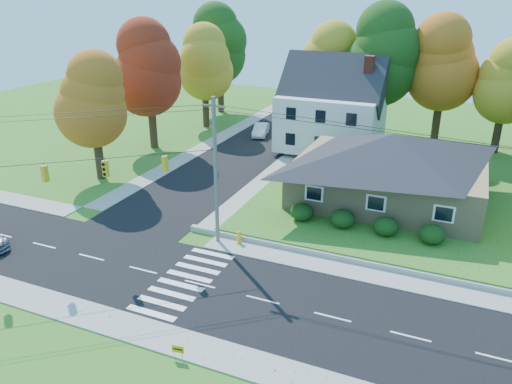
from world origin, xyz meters
TOP-DOWN VIEW (x-y plane):
  - ground at (0.00, 0.00)m, footprint 120.00×120.00m
  - road_main at (0.00, 0.00)m, footprint 90.00×8.00m
  - road_cross at (-8.00, 26.00)m, footprint 8.00×44.00m
  - sidewalk_north at (0.00, 5.00)m, footprint 90.00×2.00m
  - sidewalk_south at (0.00, -5.00)m, footprint 90.00×2.00m
  - lawn at (13.00, 21.00)m, footprint 30.00×30.00m
  - ranch_house at (8.00, 16.00)m, footprint 14.60×10.60m
  - colonial_house at (0.04, 28.00)m, footprint 10.40×8.40m
  - hedge_row at (7.50, 9.80)m, footprint 10.70×1.70m
  - traffic_infrastructure at (-0.15, 1.35)m, footprint 38.10×10.66m
  - tree_lot_0 at (-2.00, 34.00)m, footprint 6.72×6.72m
  - tree_lot_1 at (4.00, 33.00)m, footprint 7.84×7.84m
  - tree_lot_2 at (10.00, 34.00)m, footprint 7.28×7.28m
  - tree_lot_3 at (16.00, 33.00)m, footprint 6.16×6.16m
  - tree_west_0 at (-17.00, 12.00)m, footprint 6.16×6.16m
  - tree_west_1 at (-18.00, 22.00)m, footprint 7.28×7.28m
  - tree_west_2 at (-17.00, 32.00)m, footprint 6.72×6.72m
  - tree_west_3 at (-19.00, 40.00)m, footprint 7.84×7.84m
  - white_car at (-9.08, 30.79)m, footprint 2.40×4.43m
  - fire_hydrant at (-0.04, 5.51)m, footprint 0.52×0.40m
  - yard_sign at (2.19, -5.94)m, footprint 0.59×0.13m

SIDE VIEW (x-z plane):
  - ground at x=0.00m, z-range 0.00..0.00m
  - road_main at x=0.00m, z-range 0.00..0.02m
  - road_cross at x=-8.00m, z-range 0.00..0.02m
  - sidewalk_north at x=0.00m, z-range 0.00..0.08m
  - sidewalk_south at x=0.00m, z-range 0.00..0.08m
  - lawn at x=13.00m, z-range 0.00..0.50m
  - fire_hydrant at x=-0.04m, z-range -0.02..0.89m
  - yard_sign at x=2.19m, z-range 0.16..0.90m
  - white_car at x=-9.08m, z-range 0.02..1.41m
  - hedge_row at x=7.50m, z-range 0.50..1.77m
  - ranch_house at x=8.00m, z-range 0.57..5.97m
  - colonial_house at x=0.04m, z-range -0.22..9.38m
  - traffic_infrastructure at x=-0.15m, z-range 0.15..10.15m
  - tree_west_0 at x=-17.00m, z-range 1.42..12.89m
  - tree_lot_3 at x=16.00m, z-range 1.92..13.39m
  - tree_west_2 at x=-17.00m, z-range 1.55..14.06m
  - tree_lot_0 at x=-2.00m, z-range 2.05..14.56m
  - tree_west_1 at x=-18.00m, z-range 1.68..15.24m
  - tree_lot_2 at x=10.00m, z-range 2.18..15.74m
  - tree_west_3 at x=-19.00m, z-range 1.81..16.41m
  - tree_lot_1 at x=4.00m, z-range 2.31..16.91m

